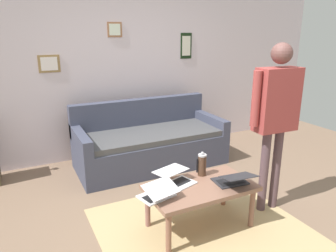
{
  "coord_description": "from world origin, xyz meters",
  "views": [
    {
      "loc": [
        1.55,
        2.35,
        1.82
      ],
      "look_at": [
        0.03,
        -0.69,
        0.8
      ],
      "focal_mm": 33.82,
      "sensor_mm": 36.0,
      "label": 1
    }
  ],
  "objects": [
    {
      "name": "ground_plane",
      "position": [
        0.0,
        0.0,
        0.0
      ],
      "size": [
        7.68,
        7.68,
        0.0
      ],
      "primitive_type": "plane",
      "color": "#7F644F"
    },
    {
      "name": "area_rug",
      "position": [
        0.08,
        0.19,
        0.0
      ],
      "size": [
        1.89,
        1.78,
        0.01
      ],
      "primitive_type": "cube",
      "color": "tan",
      "rests_on": "ground_plane"
    },
    {
      "name": "back_wall",
      "position": [
        -0.0,
        -2.2,
        1.35
      ],
      "size": [
        7.04,
        0.11,
        2.7
      ],
      "color": "silver",
      "rests_on": "ground_plane"
    },
    {
      "name": "couch",
      "position": [
        -0.09,
        -1.52,
        0.3
      ],
      "size": [
        2.03,
        0.9,
        0.88
      ],
      "color": "#3E4256",
      "rests_on": "ground_plane"
    },
    {
      "name": "coffee_table",
      "position": [
        0.08,
        0.09,
        0.38
      ],
      "size": [
        1.01,
        0.57,
        0.44
      ],
      "color": "#8B614D",
      "rests_on": "ground_plane"
    },
    {
      "name": "laptop_left",
      "position": [
        0.27,
        -0.05,
        0.48
      ],
      "size": [
        0.39,
        0.39,
        0.12
      ],
      "color": "silver",
      "rests_on": "coffee_table"
    },
    {
      "name": "laptop_center",
      "position": [
        -0.2,
        0.2,
        0.48
      ],
      "size": [
        0.34,
        0.39,
        0.15
      ],
      "color": "#28282D",
      "rests_on": "coffee_table"
    },
    {
      "name": "laptop_right",
      "position": [
        0.53,
        0.12,
        0.48
      ],
      "size": [
        0.35,
        0.33,
        0.15
      ],
      "color": "silver",
      "rests_on": "coffee_table"
    },
    {
      "name": "french_press",
      "position": [
        -0.05,
        -0.09,
        0.55
      ],
      "size": [
        0.11,
        0.09,
        0.25
      ],
      "color": "#4C3323",
      "rests_on": "coffee_table"
    },
    {
      "name": "person_standing",
      "position": [
        -0.74,
        0.13,
        1.1
      ],
      "size": [
        0.6,
        0.21,
        1.72
      ],
      "color": "#574046",
      "rests_on": "ground_plane"
    }
  ]
}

